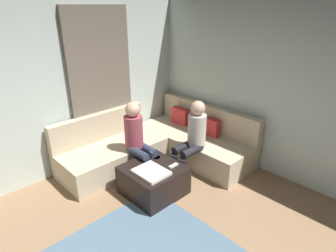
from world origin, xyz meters
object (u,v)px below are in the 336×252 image
object	(u,v)px
person_on_couch_back	(192,136)
person_on_couch_side	(138,138)
sectional_couch	(160,145)
ottoman	(153,180)
game_remote	(173,166)
coffee_mug	(152,154)

from	to	relation	value
person_on_couch_back	person_on_couch_side	xyz separation A→B (m)	(-0.53, -0.64, 0.00)
sectional_couch	person_on_couch_side	bearing A→B (deg)	-75.75
ottoman	game_remote	world-z (taller)	game_remote
person_on_couch_back	coffee_mug	bearing A→B (deg)	65.84
coffee_mug	sectional_couch	bearing A→B (deg)	127.72
person_on_couch_side	sectional_couch	bearing A→B (deg)	-165.75
coffee_mug	person_on_couch_back	distance (m)	0.67
person_on_couch_back	person_on_couch_side	distance (m)	0.83
person_on_couch_side	game_remote	bearing A→B (deg)	97.83
ottoman	person_on_couch_side	xyz separation A→B (m)	(-0.48, 0.13, 0.45)
coffee_mug	game_remote	bearing A→B (deg)	5.71
ottoman	person_on_couch_back	xyz separation A→B (m)	(0.04, 0.77, 0.45)
person_on_couch_side	person_on_couch_back	bearing A→B (deg)	140.48
coffee_mug	person_on_couch_side	bearing A→B (deg)	-168.98
game_remote	ottoman	bearing A→B (deg)	-129.29
sectional_couch	ottoman	bearing A→B (deg)	-48.42
sectional_couch	person_on_couch_side	distance (m)	0.71
coffee_mug	game_remote	size ratio (longest dim) A/B	0.63
coffee_mug	person_on_couch_side	xyz separation A→B (m)	(-0.26, -0.05, 0.19)
ottoman	game_remote	size ratio (longest dim) A/B	5.07
sectional_couch	ottoman	size ratio (longest dim) A/B	3.36
ottoman	game_remote	xyz separation A→B (m)	(0.18, 0.22, 0.22)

